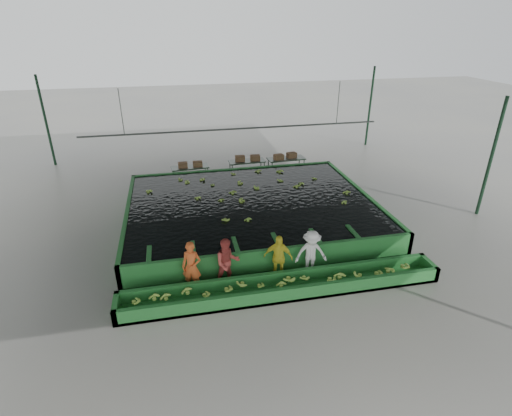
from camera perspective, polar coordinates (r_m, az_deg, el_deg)
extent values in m
plane|color=gray|center=(15.53, 0.39, -4.11)|extent=(80.00, 80.00, 0.00)
cube|color=gray|center=(13.77, 0.45, 14.30)|extent=(20.00, 22.00, 0.04)
cube|color=black|center=(16.45, -0.73, 0.99)|extent=(9.70, 7.70, 0.00)
cylinder|color=#59605B|center=(19.00, -2.90, 11.23)|extent=(0.08, 0.08, 14.00)
cylinder|color=#59605B|center=(18.67, -18.69, 12.85)|extent=(0.04, 0.04, 2.00)
cylinder|color=#59605B|center=(20.17, 11.66, 14.50)|extent=(0.04, 0.04, 2.00)
imported|color=orange|center=(12.44, -9.18, -8.28)|extent=(0.70, 0.57, 1.65)
imported|color=#C1443E|center=(12.51, -4.11, -7.80)|extent=(0.86, 0.70, 1.64)
imported|color=yellow|center=(12.80, 3.18, -7.07)|extent=(1.01, 0.70, 1.58)
imported|color=white|center=(13.09, 7.87, -6.43)|extent=(1.10, 0.71, 1.61)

